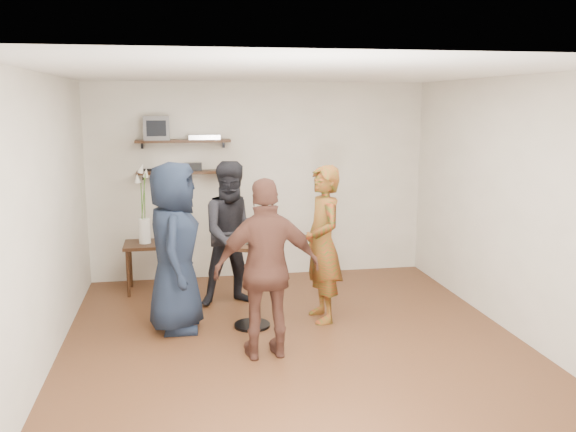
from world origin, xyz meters
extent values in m
cube|color=#402414|center=(0.00, 0.00, -0.02)|extent=(4.50, 5.00, 0.04)
cube|color=white|center=(0.00, 0.00, 2.62)|extent=(4.50, 5.00, 0.04)
cube|color=beige|center=(0.00, 2.52, 1.30)|extent=(4.50, 0.04, 2.60)
cube|color=beige|center=(0.00, -2.52, 1.30)|extent=(4.50, 0.04, 2.60)
cube|color=beige|center=(-2.27, 0.00, 1.30)|extent=(0.04, 5.00, 2.60)
cube|color=beige|center=(2.27, 0.00, 1.30)|extent=(0.04, 5.00, 2.60)
cube|color=black|center=(-1.00, 2.38, 1.85)|extent=(1.20, 0.25, 0.04)
cube|color=black|center=(-1.00, 2.38, 1.45)|extent=(1.20, 0.25, 0.04)
cube|color=#59595B|center=(-1.33, 2.38, 2.02)|extent=(0.32, 0.30, 0.30)
cube|color=silver|center=(-0.73, 2.38, 1.90)|extent=(0.40, 0.24, 0.06)
cube|color=black|center=(-0.88, 2.38, 1.52)|extent=(0.22, 0.10, 0.10)
cube|color=black|center=(-1.40, 2.42, 1.48)|extent=(0.30, 0.05, 0.03)
cube|color=black|center=(-1.51, 2.01, 0.60)|extent=(0.52, 0.52, 0.04)
cylinder|color=black|center=(-1.71, 1.80, 0.29)|extent=(0.04, 0.04, 0.58)
cylinder|color=black|center=(-1.30, 1.80, 0.29)|extent=(0.04, 0.04, 0.58)
cylinder|color=black|center=(-1.71, 2.21, 0.29)|extent=(0.04, 0.04, 0.58)
cylinder|color=black|center=(-1.30, 2.21, 0.29)|extent=(0.04, 0.04, 0.58)
cylinder|color=white|center=(-1.51, 2.01, 0.77)|extent=(0.14, 0.14, 0.31)
cylinder|color=#3F7421|center=(-1.53, 2.01, 1.09)|extent=(0.01, 0.07, 0.56)
cone|color=white|center=(-1.57, 2.01, 1.43)|extent=(0.07, 0.09, 0.12)
cylinder|color=#3F7421|center=(-1.49, 2.02, 1.12)|extent=(0.03, 0.06, 0.63)
cone|color=white|center=(-1.46, 2.04, 1.49)|extent=(0.11, 0.13, 0.13)
cylinder|color=#3F7421|center=(-1.51, 1.99, 1.15)|extent=(0.10, 0.09, 0.68)
cone|color=white|center=(-1.51, 1.96, 1.56)|extent=(0.13, 0.13, 0.13)
cylinder|color=black|center=(-0.35, 0.54, 0.88)|extent=(0.49, 0.49, 0.04)
cylinder|color=black|center=(-0.35, 0.54, 0.45)|extent=(0.07, 0.07, 0.84)
cylinder|color=black|center=(-0.35, 0.54, 0.01)|extent=(0.38, 0.38, 0.03)
cylinder|color=silver|center=(-0.41, 0.51, 0.91)|extent=(0.06, 0.06, 0.00)
cylinder|color=silver|center=(-0.41, 0.51, 0.96)|extent=(0.01, 0.01, 0.10)
cylinder|color=silver|center=(-0.41, 0.51, 1.06)|extent=(0.07, 0.07, 0.12)
cylinder|color=tan|center=(-0.41, 0.51, 1.04)|extent=(0.07, 0.07, 0.06)
cylinder|color=silver|center=(-0.28, 0.52, 0.91)|extent=(0.06, 0.06, 0.00)
cylinder|color=silver|center=(-0.28, 0.52, 0.95)|extent=(0.01, 0.01, 0.09)
cylinder|color=silver|center=(-0.28, 0.52, 1.05)|extent=(0.07, 0.07, 0.11)
cylinder|color=tan|center=(-0.28, 0.52, 1.03)|extent=(0.06, 0.06, 0.06)
cylinder|color=silver|center=(-0.37, 0.62, 0.91)|extent=(0.06, 0.06, 0.00)
cylinder|color=silver|center=(-0.37, 0.62, 0.95)|extent=(0.01, 0.01, 0.09)
cylinder|color=silver|center=(-0.37, 0.62, 1.05)|extent=(0.07, 0.07, 0.11)
cylinder|color=tan|center=(-0.37, 0.62, 1.03)|extent=(0.06, 0.06, 0.06)
cylinder|color=silver|center=(-0.33, 0.56, 0.91)|extent=(0.05, 0.05, 0.00)
cylinder|color=silver|center=(-0.33, 0.56, 0.95)|extent=(0.01, 0.01, 0.08)
cylinder|color=silver|center=(-0.33, 0.56, 1.04)|extent=(0.06, 0.06, 0.10)
cylinder|color=tan|center=(-0.33, 0.56, 1.02)|extent=(0.06, 0.06, 0.05)
imported|color=#AD2413|center=(0.43, 0.63, 0.84)|extent=(0.47, 0.65, 1.69)
imported|color=black|center=(-0.46, 1.32, 0.84)|extent=(0.89, 0.74, 1.68)
imported|color=black|center=(-1.14, 0.61, 0.88)|extent=(0.63, 0.90, 1.75)
imported|color=#4D2A21|center=(-0.30, -0.24, 0.84)|extent=(1.01, 0.48, 1.68)
camera|label=1|loc=(-1.06, -5.55, 2.34)|focal=38.00mm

